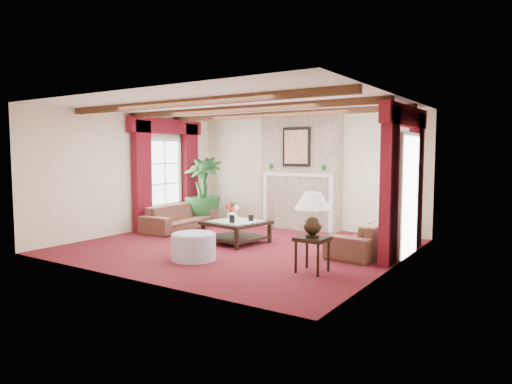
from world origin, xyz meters
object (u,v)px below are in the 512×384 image
Objects in this scene: sofa_left at (180,213)px; sofa_right at (370,231)px; side_table at (312,254)px; coffee_table at (236,232)px; ottoman at (194,247)px; potted_palm at (203,205)px.

sofa_right is (4.61, 0.06, 0.01)m from sofa_left.
coffee_table is at bearing 152.65° from side_table.
sofa_right is 1.94× the size of coffee_table.
side_table is 2.08m from ottoman.
coffee_table is at bearing -110.04° from sofa_left.
potted_palm is 5.21m from side_table.
sofa_left is 0.98m from potted_palm.
side_table is at bearing -18.44° from coffee_table.
potted_palm reaches higher than side_table.
sofa_left reaches higher than ottoman.
potted_palm is at bearing 1.57° from sofa_left.
potted_palm reaches higher than ottoman.
sofa_left is at bearing -83.90° from potted_palm.
ottoman is at bearing -137.45° from sofa_left.
side_table is (4.44, -2.72, -0.20)m from potted_palm.
potted_palm is (-0.10, 0.97, 0.08)m from sofa_left.
sofa_right is at bearing 22.90° from coffee_table.
potted_palm is 2.68m from coffee_table.
sofa_right reaches higher than ottoman.
sofa_right is 1.83m from side_table.
coffee_table is 1.58m from ottoman.
ottoman is (-2.32, -2.19, -0.18)m from sofa_right.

